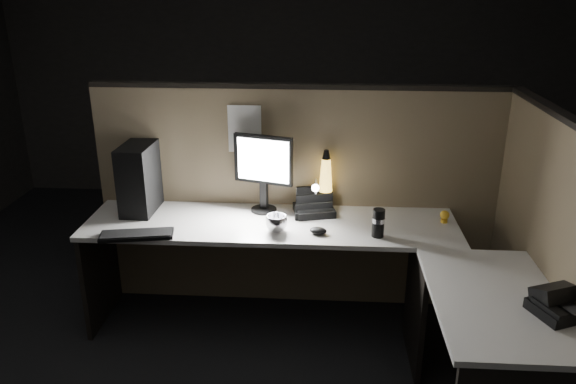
# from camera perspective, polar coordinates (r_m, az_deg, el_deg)

# --- Properties ---
(floor) EXTENTS (6.00, 6.00, 0.00)m
(floor) POSITION_cam_1_polar(r_m,az_deg,el_deg) (3.34, 0.07, -18.94)
(floor) COLOR black
(floor) RESTS_ON ground
(room_shell) EXTENTS (6.00, 6.00, 6.00)m
(room_shell) POSITION_cam_1_polar(r_m,az_deg,el_deg) (2.62, 0.08, 9.41)
(room_shell) COLOR silver
(room_shell) RESTS_ON ground
(partition_back) EXTENTS (2.66, 0.06, 1.50)m
(partition_back) POSITION_cam_1_polar(r_m,az_deg,el_deg) (3.77, 1.00, -0.83)
(partition_back) COLOR brown
(partition_back) RESTS_ON ground
(partition_right) EXTENTS (0.06, 1.66, 1.50)m
(partition_right) POSITION_cam_1_polar(r_m,az_deg,el_deg) (3.22, 24.70, -6.78)
(partition_right) COLOR brown
(partition_right) RESTS_ON ground
(desk) EXTENTS (2.60, 1.60, 0.73)m
(desk) POSITION_cam_1_polar(r_m,az_deg,el_deg) (3.22, 3.59, -8.16)
(desk) COLOR beige
(desk) RESTS_ON ground
(pc_tower) EXTENTS (0.20, 0.42, 0.44)m
(pc_tower) POSITION_cam_1_polar(r_m,az_deg,el_deg) (3.74, -14.67, 1.56)
(pc_tower) COLOR black
(pc_tower) RESTS_ON desk
(monitor) EXTENTS (0.38, 0.17, 0.50)m
(monitor) POSITION_cam_1_polar(r_m,az_deg,el_deg) (3.56, -2.52, 2.68)
(monitor) COLOR black
(monitor) RESTS_ON desk
(keyboard) EXTENTS (0.44, 0.22, 0.02)m
(keyboard) POSITION_cam_1_polar(r_m,az_deg,el_deg) (3.40, -15.11, -4.24)
(keyboard) COLOR black
(keyboard) RESTS_ON desk
(mouse) EXTENTS (0.11, 0.09, 0.04)m
(mouse) POSITION_cam_1_polar(r_m,az_deg,el_deg) (3.32, 3.09, -3.95)
(mouse) COLOR black
(mouse) RESTS_ON desk
(clip_lamp) EXTENTS (0.05, 0.19, 0.24)m
(clip_lamp) POSITION_cam_1_polar(r_m,az_deg,el_deg) (3.51, 2.81, -0.38)
(clip_lamp) COLOR white
(clip_lamp) RESTS_ON desk
(organizer) EXTENTS (0.28, 0.26, 0.18)m
(organizer) POSITION_cam_1_polar(r_m,az_deg,el_deg) (3.60, 2.68, -1.54)
(organizer) COLOR black
(organizer) RESTS_ON desk
(lava_lamp) EXTENTS (0.11, 0.11, 0.40)m
(lava_lamp) POSITION_cam_1_polar(r_m,az_deg,el_deg) (3.62, 3.84, 0.71)
(lava_lamp) COLOR black
(lava_lamp) RESTS_ON desk
(travel_mug) EXTENTS (0.08, 0.08, 0.17)m
(travel_mug) POSITION_cam_1_polar(r_m,az_deg,el_deg) (3.30, 9.16, -3.13)
(travel_mug) COLOR black
(travel_mug) RESTS_ON desk
(steel_mug) EXTENTS (0.16, 0.16, 0.10)m
(steel_mug) POSITION_cam_1_polar(r_m,az_deg,el_deg) (3.34, -1.19, -3.20)
(steel_mug) COLOR silver
(steel_mug) RESTS_ON desk
(figurine) EXTENTS (0.06, 0.06, 0.06)m
(figurine) POSITION_cam_1_polar(r_m,az_deg,el_deg) (3.59, 15.63, -2.27)
(figurine) COLOR yellow
(figurine) RESTS_ON desk
(pinned_paper) EXTENTS (0.21, 0.00, 0.31)m
(pinned_paper) POSITION_cam_1_polar(r_m,az_deg,el_deg) (3.61, -4.42, 6.40)
(pinned_paper) COLOR white
(pinned_paper) RESTS_ON partition_back
(desk_phone) EXTENTS (0.29, 0.29, 0.14)m
(desk_phone) POSITION_cam_1_polar(r_m,az_deg,el_deg) (2.84, 25.80, -10.03)
(desk_phone) COLOR black
(desk_phone) RESTS_ON desk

